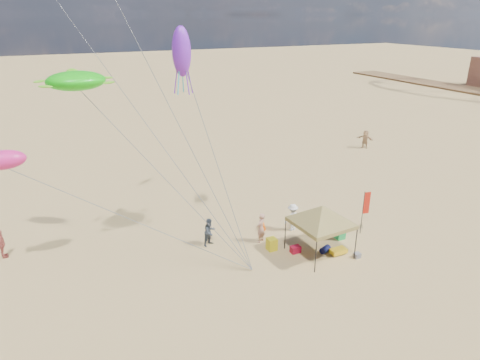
{
  "coord_description": "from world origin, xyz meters",
  "views": [
    {
      "loc": [
        -8.94,
        -15.77,
        12.16
      ],
      "look_at": [
        0.0,
        3.0,
        4.0
      ],
      "focal_mm": 31.57,
      "sensor_mm": 36.0,
      "label": 1
    }
  ],
  "objects_px": {
    "person_near_c": "(293,217)",
    "cooler_blue": "(321,216)",
    "person_far_c": "(365,139)",
    "chair_yellow": "(272,244)",
    "chair_green": "(340,233)",
    "beach_cart": "(338,251)",
    "person_near_a": "(261,228)",
    "cooler_red": "(295,249)",
    "feather_flag": "(366,205)",
    "canopy_tent": "(322,208)",
    "person_near_b": "(210,232)",
    "person_far_a": "(1,244)"
  },
  "relations": [
    {
      "from": "person_near_c",
      "to": "cooler_blue",
      "type": "bearing_deg",
      "value": -173.85
    },
    {
      "from": "person_far_c",
      "to": "chair_yellow",
      "type": "bearing_deg",
      "value": -80.98
    },
    {
      "from": "chair_green",
      "to": "person_far_c",
      "type": "distance_m",
      "value": 19.07
    },
    {
      "from": "beach_cart",
      "to": "person_near_a",
      "type": "distance_m",
      "value": 4.44
    },
    {
      "from": "cooler_red",
      "to": "beach_cart",
      "type": "bearing_deg",
      "value": -29.72
    },
    {
      "from": "feather_flag",
      "to": "chair_yellow",
      "type": "distance_m",
      "value": 6.06
    },
    {
      "from": "beach_cart",
      "to": "person_near_a",
      "type": "height_order",
      "value": "person_near_a"
    },
    {
      "from": "feather_flag",
      "to": "person_far_c",
      "type": "relative_size",
      "value": 1.51
    },
    {
      "from": "canopy_tent",
      "to": "person_far_c",
      "type": "xyz_separation_m",
      "value": [
        15.57,
        14.33,
        -1.86
      ]
    },
    {
      "from": "beach_cart",
      "to": "person_near_b",
      "type": "bearing_deg",
      "value": 146.37
    },
    {
      "from": "canopy_tent",
      "to": "beach_cart",
      "type": "relative_size",
      "value": 5.97
    },
    {
      "from": "chair_yellow",
      "to": "person_near_b",
      "type": "distance_m",
      "value": 3.52
    },
    {
      "from": "person_far_a",
      "to": "person_far_c",
      "type": "xyz_separation_m",
      "value": [
        31.07,
        7.38,
        0.07
      ]
    },
    {
      "from": "person_near_c",
      "to": "person_far_a",
      "type": "bearing_deg",
      "value": -20.05
    },
    {
      "from": "beach_cart",
      "to": "person_far_c",
      "type": "height_order",
      "value": "person_far_c"
    },
    {
      "from": "feather_flag",
      "to": "person_far_c",
      "type": "height_order",
      "value": "feather_flag"
    },
    {
      "from": "beach_cart",
      "to": "chair_green",
      "type": "bearing_deg",
      "value": 49.86
    },
    {
      "from": "person_near_b",
      "to": "person_near_c",
      "type": "height_order",
      "value": "person_near_c"
    },
    {
      "from": "feather_flag",
      "to": "cooler_blue",
      "type": "relative_size",
      "value": 5.02
    },
    {
      "from": "canopy_tent",
      "to": "person_far_c",
      "type": "bearing_deg",
      "value": 42.63
    },
    {
      "from": "cooler_blue",
      "to": "person_far_a",
      "type": "xyz_separation_m",
      "value": [
        -18.06,
        3.53,
        0.63
      ]
    },
    {
      "from": "beach_cart",
      "to": "person_far_c",
      "type": "xyz_separation_m",
      "value": [
        14.65,
        14.84,
        0.7
      ]
    },
    {
      "from": "person_far_a",
      "to": "cooler_red",
      "type": "bearing_deg",
      "value": -115.78
    },
    {
      "from": "canopy_tent",
      "to": "chair_green",
      "type": "height_order",
      "value": "canopy_tent"
    },
    {
      "from": "person_near_a",
      "to": "person_near_c",
      "type": "height_order",
      "value": "person_near_a"
    },
    {
      "from": "person_near_a",
      "to": "person_near_c",
      "type": "bearing_deg",
      "value": 155.51
    },
    {
      "from": "canopy_tent",
      "to": "person_near_c",
      "type": "height_order",
      "value": "canopy_tent"
    },
    {
      "from": "feather_flag",
      "to": "canopy_tent",
      "type": "bearing_deg",
      "value": -168.11
    },
    {
      "from": "canopy_tent",
      "to": "person_near_b",
      "type": "xyz_separation_m",
      "value": [
        -5.01,
        3.43,
        -1.95
      ]
    },
    {
      "from": "chair_green",
      "to": "person_near_b",
      "type": "distance_m",
      "value": 7.55
    },
    {
      "from": "person_near_c",
      "to": "person_far_a",
      "type": "relative_size",
      "value": 1.03
    },
    {
      "from": "cooler_red",
      "to": "person_near_c",
      "type": "xyz_separation_m",
      "value": [
        1.21,
        2.28,
        0.66
      ]
    },
    {
      "from": "person_near_a",
      "to": "feather_flag",
      "type": "bearing_deg",
      "value": 129.61
    },
    {
      "from": "person_far_a",
      "to": "beach_cart",
      "type": "bearing_deg",
      "value": -116.55
    },
    {
      "from": "chair_green",
      "to": "chair_yellow",
      "type": "height_order",
      "value": "same"
    },
    {
      "from": "cooler_red",
      "to": "chair_yellow",
      "type": "bearing_deg",
      "value": 141.73
    },
    {
      "from": "feather_flag",
      "to": "person_near_c",
      "type": "bearing_deg",
      "value": 149.34
    },
    {
      "from": "person_near_a",
      "to": "beach_cart",
      "type": "bearing_deg",
      "value": 102.18
    },
    {
      "from": "person_near_c",
      "to": "person_far_c",
      "type": "height_order",
      "value": "person_far_c"
    },
    {
      "from": "chair_yellow",
      "to": "person_near_a",
      "type": "distance_m",
      "value": 1.19
    },
    {
      "from": "cooler_blue",
      "to": "person_near_c",
      "type": "height_order",
      "value": "person_near_c"
    },
    {
      "from": "beach_cart",
      "to": "person_near_a",
      "type": "relative_size",
      "value": 0.51
    },
    {
      "from": "chair_yellow",
      "to": "beach_cart",
      "type": "bearing_deg",
      "value": -32.81
    },
    {
      "from": "cooler_blue",
      "to": "cooler_red",
      "type": "bearing_deg",
      "value": -142.69
    },
    {
      "from": "beach_cart",
      "to": "person_far_c",
      "type": "relative_size",
      "value": 0.5
    },
    {
      "from": "person_near_c",
      "to": "person_far_c",
      "type": "xyz_separation_m",
      "value": [
        15.45,
        11.41,
        0.04
      ]
    },
    {
      "from": "canopy_tent",
      "to": "person_near_c",
      "type": "bearing_deg",
      "value": 87.75
    },
    {
      "from": "chair_green",
      "to": "person_near_b",
      "type": "relative_size",
      "value": 0.43
    },
    {
      "from": "cooler_red",
      "to": "chair_yellow",
      "type": "height_order",
      "value": "chair_yellow"
    },
    {
      "from": "cooler_red",
      "to": "cooler_blue",
      "type": "height_order",
      "value": "same"
    }
  ]
}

